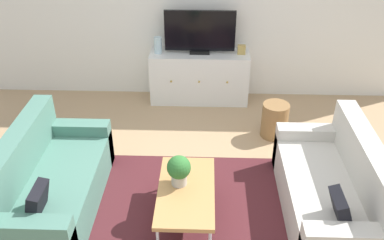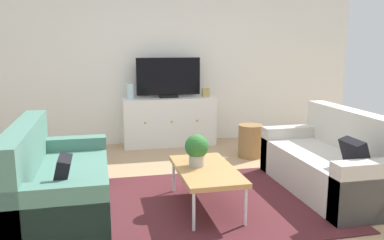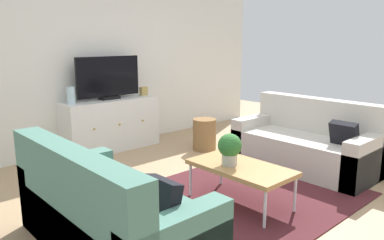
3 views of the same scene
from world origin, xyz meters
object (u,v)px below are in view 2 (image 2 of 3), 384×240
(couch_left_side, at_px, (53,186))
(potted_plant, at_px, (197,149))
(glass_vase, at_px, (130,91))
(wicker_basket, at_px, (250,141))
(mantel_clock, at_px, (206,92))
(tv_console, at_px, (169,121))
(couch_right_side, at_px, (335,165))
(flat_screen_tv, at_px, (168,78))
(coffee_table, at_px, (206,171))

(couch_left_side, bearing_deg, potted_plant, -2.34)
(glass_vase, height_order, wicker_basket, glass_vase)
(couch_left_side, bearing_deg, mantel_clock, 48.96)
(mantel_clock, bearing_deg, tv_console, -180.00)
(potted_plant, xyz_separation_m, mantel_clock, (0.73, 2.43, 0.24))
(tv_console, height_order, glass_vase, glass_vase)
(couch_left_side, distance_m, glass_vase, 2.60)
(couch_right_side, bearing_deg, glass_vase, 129.81)
(tv_console, distance_m, wicker_basket, 1.37)
(potted_plant, bearing_deg, tv_console, 86.59)
(flat_screen_tv, relative_size, mantel_clock, 7.55)
(couch_left_side, xyz_separation_m, glass_vase, (0.89, 2.37, 0.57))
(glass_vase, bearing_deg, mantel_clock, 0.00)
(couch_right_side, distance_m, flat_screen_tv, 2.87)
(potted_plant, xyz_separation_m, wicker_basket, (1.13, 1.49, -0.34))
(couch_right_side, xyz_separation_m, flat_screen_tv, (-1.39, 2.39, 0.76))
(coffee_table, xyz_separation_m, tv_console, (0.07, 2.51, 0.00))
(couch_left_side, xyz_separation_m, mantel_clock, (2.07, 2.37, 0.52))
(couch_right_side, bearing_deg, wicker_basket, 105.62)
(couch_left_side, height_order, coffee_table, couch_left_side)
(coffee_table, height_order, potted_plant, potted_plant)
(potted_plant, relative_size, mantel_clock, 2.39)
(potted_plant, height_order, glass_vase, glass_vase)
(flat_screen_tv, bearing_deg, coffee_table, -91.67)
(potted_plant, bearing_deg, flat_screen_tv, 86.62)
(flat_screen_tv, distance_m, glass_vase, 0.62)
(potted_plant, height_order, mantel_clock, mantel_clock)
(coffee_table, xyz_separation_m, mantel_clock, (0.66, 2.51, 0.44))
(flat_screen_tv, height_order, mantel_clock, flat_screen_tv)
(potted_plant, distance_m, tv_console, 2.44)
(couch_right_side, bearing_deg, tv_console, 120.36)
(tv_console, xyz_separation_m, flat_screen_tv, (0.00, 0.02, 0.68))
(couch_right_side, distance_m, glass_vase, 3.14)
(couch_left_side, xyz_separation_m, potted_plant, (1.33, -0.05, 0.29))
(couch_right_side, height_order, wicker_basket, couch_right_side)
(coffee_table, distance_m, tv_console, 2.51)
(mantel_clock, height_order, wicker_basket, mantel_clock)
(coffee_table, bearing_deg, potted_plant, 130.12)
(potted_plant, relative_size, glass_vase, 1.35)
(potted_plant, height_order, wicker_basket, potted_plant)
(glass_vase, bearing_deg, wicker_basket, -30.66)
(couch_right_side, xyz_separation_m, wicker_basket, (-0.40, 1.44, -0.06))
(glass_vase, bearing_deg, couch_left_side, -110.58)
(couch_left_side, xyz_separation_m, flat_screen_tv, (1.48, 2.39, 0.76))
(couch_left_side, xyz_separation_m, tv_console, (1.48, 2.37, 0.09))
(couch_right_side, bearing_deg, couch_left_side, 180.00)
(couch_right_side, distance_m, mantel_clock, 2.56)
(tv_console, bearing_deg, couch_right_side, -59.64)
(couch_right_side, bearing_deg, flat_screen_tv, 120.16)
(mantel_clock, bearing_deg, glass_vase, 180.00)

